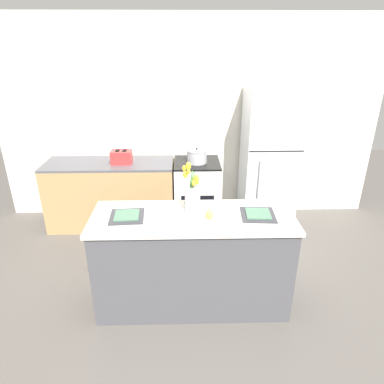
# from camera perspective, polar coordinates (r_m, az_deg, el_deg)

# --- Properties ---
(ground_plane) EXTENTS (10.00, 10.00, 0.00)m
(ground_plane) POSITION_cam_1_polar(r_m,az_deg,el_deg) (3.57, 0.11, -17.60)
(ground_plane) COLOR #59544F
(back_wall) EXTENTS (5.20, 0.08, 2.70)m
(back_wall) POSITION_cam_1_polar(r_m,az_deg,el_deg) (4.78, -0.55, 11.66)
(back_wall) COLOR silver
(back_wall) RESTS_ON ground_plane
(kitchen_island) EXTENTS (1.80, 0.66, 0.95)m
(kitchen_island) POSITION_cam_1_polar(r_m,az_deg,el_deg) (3.27, 0.12, -11.35)
(kitchen_island) COLOR #4C4C51
(kitchen_island) RESTS_ON ground_plane
(back_counter) EXTENTS (1.68, 0.60, 0.90)m
(back_counter) POSITION_cam_1_polar(r_m,az_deg,el_deg) (4.78, -13.23, -0.34)
(back_counter) COLOR tan
(back_counter) RESTS_ON ground_plane
(stove_range) EXTENTS (0.60, 0.61, 0.90)m
(stove_range) POSITION_cam_1_polar(r_m,az_deg,el_deg) (4.68, 0.80, -0.21)
(stove_range) COLOR silver
(stove_range) RESTS_ON ground_plane
(refrigerator) EXTENTS (0.68, 0.67, 1.84)m
(refrigerator) POSITION_cam_1_polar(r_m,az_deg,el_deg) (4.65, 12.67, 5.21)
(refrigerator) COLOR silver
(refrigerator) RESTS_ON ground_plane
(flower_vase) EXTENTS (0.16, 0.15, 0.46)m
(flower_vase) POSITION_cam_1_polar(r_m,az_deg,el_deg) (3.02, 0.02, -0.70)
(flower_vase) COLOR silver
(flower_vase) RESTS_ON kitchen_island
(pear_figurine) EXTENTS (0.07, 0.07, 0.11)m
(pear_figurine) POSITION_cam_1_polar(r_m,az_deg,el_deg) (2.96, 2.95, -3.70)
(pear_figurine) COLOR #E5CC4C
(pear_figurine) RESTS_ON kitchen_island
(plate_setting_left) EXTENTS (0.31, 0.31, 0.02)m
(plate_setting_left) POSITION_cam_1_polar(r_m,az_deg,el_deg) (3.05, -10.79, -3.95)
(plate_setting_left) COLOR #333338
(plate_setting_left) RESTS_ON kitchen_island
(plate_setting_right) EXTENTS (0.31, 0.31, 0.02)m
(plate_setting_right) POSITION_cam_1_polar(r_m,az_deg,el_deg) (3.08, 10.94, -3.69)
(plate_setting_right) COLOR #333338
(plate_setting_right) RESTS_ON kitchen_island
(toaster) EXTENTS (0.28, 0.18, 0.17)m
(toaster) POSITION_cam_1_polar(r_m,az_deg,el_deg) (4.53, -11.67, 5.73)
(toaster) COLOR red
(toaster) RESTS_ON back_counter
(cooking_pot) EXTENTS (0.27, 0.27, 0.20)m
(cooking_pot) POSITION_cam_1_polar(r_m,az_deg,el_deg) (4.47, 0.81, 6.02)
(cooking_pot) COLOR #B2B5B7
(cooking_pot) RESTS_ON stove_range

